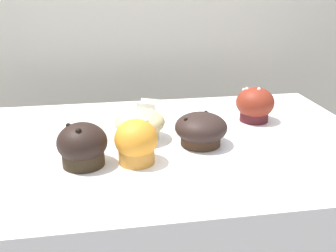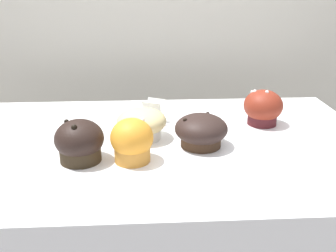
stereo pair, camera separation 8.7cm
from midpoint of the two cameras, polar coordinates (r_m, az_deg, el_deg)
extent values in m
cube|color=beige|center=(1.47, -6.33, 7.42)|extent=(3.20, 0.10, 1.80)
cylinder|color=silver|center=(0.91, -6.82, -0.73)|extent=(0.09, 0.09, 0.04)
ellipsoid|color=#D7C282|center=(0.91, -6.88, 0.51)|extent=(0.12, 0.12, 0.06)
cylinder|color=#4E1B1F|center=(1.04, 10.10, 2.02)|extent=(0.07, 0.07, 0.05)
ellipsoid|color=maroon|center=(1.03, 10.19, 3.34)|extent=(0.10, 0.10, 0.08)
sphere|color=white|center=(1.01, 10.68, 5.22)|extent=(0.01, 0.01, 0.01)
sphere|color=white|center=(1.02, 8.99, 5.29)|extent=(0.01, 0.01, 0.01)
sphere|color=white|center=(1.03, 8.59, 5.20)|extent=(0.01, 0.01, 0.01)
cylinder|color=#CD8633|center=(0.80, -7.72, -3.64)|extent=(0.07, 0.07, 0.05)
ellipsoid|color=orange|center=(0.79, -7.81, -1.94)|extent=(0.09, 0.09, 0.08)
sphere|color=white|center=(0.79, -6.39, 0.68)|extent=(0.01, 0.01, 0.01)
cylinder|color=#312517|center=(0.81, -15.25, -3.94)|extent=(0.08, 0.08, 0.05)
ellipsoid|color=black|center=(0.80, -15.42, -2.34)|extent=(0.10, 0.10, 0.08)
sphere|color=black|center=(0.81, -17.31, 0.02)|extent=(0.01, 0.01, 0.01)
sphere|color=black|center=(0.77, -16.06, -0.76)|extent=(0.01, 0.01, 0.01)
cylinder|color=#3B2719|center=(0.88, 1.96, -1.50)|extent=(0.09, 0.09, 0.04)
ellipsoid|color=black|center=(0.87, 1.97, -0.25)|extent=(0.12, 0.12, 0.06)
sphere|color=black|center=(0.90, 2.73, 2.02)|extent=(0.01, 0.01, 0.01)
sphere|color=black|center=(0.85, -0.32, 0.90)|extent=(0.01, 0.01, 0.01)
cube|color=white|center=(1.02, -5.17, 2.25)|extent=(0.05, 0.04, 0.06)
cube|color=silver|center=(1.00, -5.60, 1.90)|extent=(0.05, 0.04, 0.06)
camera|label=1|loc=(0.04, -92.86, -1.10)|focal=42.00mm
camera|label=2|loc=(0.04, 87.14, 1.10)|focal=42.00mm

